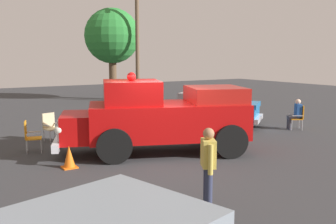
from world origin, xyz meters
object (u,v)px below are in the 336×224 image
spectator_seated (296,113)px  vintage_fire_truck (161,116)px  lawn_chair_near_truck (299,116)px  lawn_chair_by_car (50,125)px  lawn_chair_spare (30,134)px  traffic_cone (69,157)px  spectator_standing (208,163)px  classic_hot_rod (210,109)px  utility_pole (137,41)px  oak_tree_right (112,36)px

spectator_seated → vintage_fire_truck: bearing=94.0°
lawn_chair_near_truck → lawn_chair_by_car: 10.06m
lawn_chair_spare → spectator_seated: size_ratio=0.79×
traffic_cone → spectator_standing: bearing=-160.9°
classic_hot_rod → traffic_cone: 8.20m
vintage_fire_truck → lawn_chair_near_truck: size_ratio=6.21×
classic_hot_rod → spectator_seated: 3.64m
spectator_seated → utility_pole: utility_pole is taller
classic_hot_rod → spectator_standing: 9.73m
vintage_fire_truck → lawn_chair_by_car: 4.48m
classic_hot_rod → lawn_chair_by_car: size_ratio=4.47×
vintage_fire_truck → lawn_chair_spare: vintage_fire_truck is taller
classic_hot_rod → lawn_chair_spare: bearing=96.6°
vintage_fire_truck → oak_tree_right: 16.23m
traffic_cone → spectator_seated: bearing=-86.4°
spectator_seated → oak_tree_right: oak_tree_right is taller
lawn_chair_by_car → utility_pole: bearing=-42.0°
classic_hot_rod → lawn_chair_by_car: bearing=86.2°
classic_hot_rod → oak_tree_right: oak_tree_right is taller
vintage_fire_truck → traffic_cone: (-0.14, 3.04, -0.89)m
lawn_chair_spare → traffic_cone: lawn_chair_spare is taller
lawn_chair_near_truck → traffic_cone: (-0.55, 10.02, -0.28)m
spectator_standing → utility_pole: size_ratio=0.21×
lawn_chair_near_truck → lawn_chair_by_car: same height
lawn_chair_near_truck → lawn_chair_spare: (1.85, 10.55, 0.00)m
lawn_chair_spare → oak_tree_right: 15.89m
classic_hot_rod → traffic_cone: (-3.33, 7.49, -0.44)m
traffic_cone → lawn_chair_spare: bearing=12.3°
oak_tree_right → utility_pole: (-2.22, -0.84, -0.34)m
utility_pole → spectator_standing: bearing=157.1°
lawn_chair_by_car → lawn_chair_spare: bearing=143.5°
lawn_chair_spare → traffic_cone: size_ratio=1.61×
lawn_chair_near_truck → spectator_seated: (0.07, 0.11, 0.11)m
utility_pole → oak_tree_right: bearing=20.7°
oak_tree_right → traffic_cone: (-15.25, 8.00, -4.11)m
classic_hot_rod → traffic_cone: bearing=114.0°
lawn_chair_spare → spectator_seated: spectator_seated is taller
lawn_chair_near_truck → oak_tree_right: 15.32m
lawn_chair_near_truck → spectator_seated: 0.17m
spectator_standing → traffic_cone: bearing=19.1°
vintage_fire_truck → utility_pole: (12.89, -5.81, 2.88)m
lawn_chair_by_car → spectator_seated: 9.93m
lawn_chair_by_car → vintage_fire_truck: bearing=-145.2°
traffic_cone → utility_pole: bearing=-34.2°
classic_hot_rod → traffic_cone: size_ratio=7.18×
vintage_fire_truck → classic_hot_rod: 5.49m
vintage_fire_truck → lawn_chair_spare: (2.26, 3.56, -0.61)m
lawn_chair_spare → oak_tree_right: size_ratio=0.16×
lawn_chair_near_truck → utility_pole: utility_pole is taller
lawn_chair_near_truck → lawn_chair_by_car: bearing=71.2°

